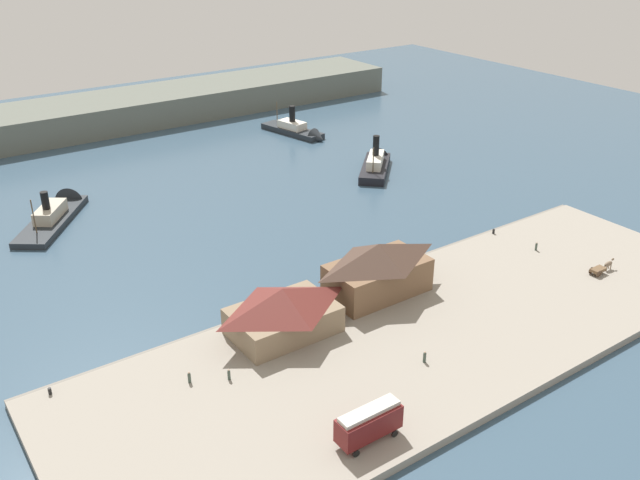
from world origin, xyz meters
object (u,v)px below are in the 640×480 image
object	(u,v)px
pedestrian_walking_west	(229,375)
pedestrian_at_waters_edge	(536,247)
pedestrian_by_tram	(189,378)
ferry_moored_east	(376,163)
ferry_approaching_east	(299,131)
ferry_shed_customs_shed	(378,268)
horse_cart	(602,268)
street_tram	(369,422)
mooring_post_west	(494,231)
mooring_post_east	(50,391)
ferry_near_quay	(59,210)
pedestrian_near_west_shed	(425,357)
ferry_shed_east_terminal	(283,310)

from	to	relation	value
pedestrian_walking_west	pedestrian_at_waters_edge	xyz separation A→B (m)	(62.96, 1.74, -0.01)
pedestrian_by_tram	ferry_moored_east	world-z (taller)	ferry_moored_east
pedestrian_walking_west	ferry_approaching_east	bearing A→B (deg)	51.94
ferry_shed_customs_shed	pedestrian_at_waters_edge	size ratio (longest dim) A/B	10.37
horse_cart	pedestrian_at_waters_edge	bearing A→B (deg)	100.88
street_tram	pedestrian_at_waters_edge	world-z (taller)	street_tram
mooring_post_west	mooring_post_east	distance (m)	81.99
pedestrian_walking_west	mooring_post_east	size ratio (longest dim) A/B	1.77
mooring_post_east	ferry_shed_customs_shed	bearing A→B (deg)	-4.55
pedestrian_at_waters_edge	mooring_post_west	world-z (taller)	pedestrian_at_waters_edge
ferry_moored_east	ferry_near_quay	distance (m)	72.08
pedestrian_by_tram	ferry_near_quay	xyz separation A→B (m)	(2.63, 67.19, -0.89)
pedestrian_near_west_shed	pedestrian_at_waters_edge	xyz separation A→B (m)	(39.55, 13.50, -0.06)
ferry_shed_customs_shed	street_tram	world-z (taller)	ferry_shed_customs_shed
street_tram	ferry_approaching_east	xyz separation A→B (m)	(60.54, 106.45, -2.45)
ferry_approaching_east	pedestrian_at_waters_edge	bearing A→B (deg)	-93.58
pedestrian_by_tram	pedestrian_at_waters_edge	distance (m)	67.45
pedestrian_near_west_shed	pedestrian_walking_west	distance (m)	26.20
pedestrian_walking_west	ferry_near_quay	bearing A→B (deg)	91.53
pedestrian_near_west_shed	ferry_approaching_east	bearing A→B (deg)	65.60
ferry_approaching_east	ferry_near_quay	bearing A→B (deg)	-165.86
ferry_shed_east_terminal	pedestrian_at_waters_edge	bearing A→B (deg)	-4.00
ferry_shed_customs_shed	ferry_shed_east_terminal	bearing A→B (deg)	-176.89
street_tram	horse_cart	distance (m)	58.20
horse_cart	ferry_shed_east_terminal	bearing A→B (deg)	163.94
pedestrian_walking_west	ferry_near_quay	distance (m)	69.60
ferry_shed_customs_shed	pedestrian_at_waters_edge	world-z (taller)	ferry_shed_customs_shed
ferry_shed_east_terminal	street_tram	world-z (taller)	ferry_shed_east_terminal
ferry_approaching_east	ferry_moored_east	world-z (taller)	ferry_moored_east
street_tram	ferry_shed_east_terminal	bearing A→B (deg)	80.83
ferry_moored_east	ferry_shed_east_terminal	bearing A→B (deg)	-139.50
ferry_shed_customs_shed	horse_cart	distance (m)	39.09
pedestrian_by_tram	pedestrian_at_waters_edge	bearing A→B (deg)	-0.54
ferry_shed_customs_shed	street_tram	size ratio (longest dim) A/B	2.03
ferry_moored_east	street_tram	bearing A→B (deg)	-129.74
horse_cart	ferry_moored_east	size ratio (longest dim) A/B	0.31
pedestrian_near_west_shed	mooring_post_east	size ratio (longest dim) A/B	1.89
mooring_post_east	pedestrian_near_west_shed	bearing A→B (deg)	-26.94
horse_cart	mooring_post_west	xyz separation A→B (m)	(-3.19, 21.01, -0.48)
horse_cart	mooring_post_west	distance (m)	21.25
ferry_shed_customs_shed	ferry_moored_east	xyz separation A→B (m)	(38.55, 47.47, -4.08)
ferry_shed_east_terminal	pedestrian_by_tram	bearing A→B (deg)	-169.71
horse_cart	mooring_post_east	size ratio (longest dim) A/B	6.23
pedestrian_by_tram	mooring_post_west	bearing A→B (deg)	7.32
pedestrian_at_waters_edge	mooring_post_east	bearing A→B (deg)	174.12
street_tram	mooring_post_east	size ratio (longest dim) A/B	8.92
street_tram	mooring_post_east	bearing A→B (deg)	133.23
pedestrian_at_waters_edge	ferry_approaching_east	bearing A→B (deg)	86.42
pedestrian_near_west_shed	pedestrian_by_tram	distance (m)	31.27
pedestrian_by_tram	ferry_shed_east_terminal	bearing A→B (deg)	10.29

